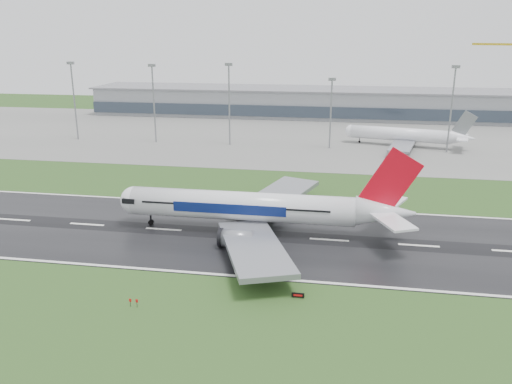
# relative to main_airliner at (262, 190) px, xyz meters

# --- Properties ---
(ground) EXTENTS (520.00, 520.00, 0.00)m
(ground) POSITION_rel_main_airliner_xyz_m (-3.82, -2.56, -10.51)
(ground) COLOR #244419
(ground) RESTS_ON ground
(runway) EXTENTS (400.00, 45.00, 0.10)m
(runway) POSITION_rel_main_airliner_xyz_m (-3.82, -2.56, -10.46)
(runway) COLOR black
(runway) RESTS_ON ground
(apron) EXTENTS (400.00, 130.00, 0.08)m
(apron) POSITION_rel_main_airliner_xyz_m (-3.82, 122.44, -10.47)
(apron) COLOR slate
(apron) RESTS_ON ground
(terminal) EXTENTS (240.00, 36.00, 15.00)m
(terminal) POSITION_rel_main_airliner_xyz_m (-3.82, 182.44, -3.01)
(terminal) COLOR gray
(terminal) RESTS_ON ground
(main_airliner) EXTENTS (70.54, 67.18, 20.81)m
(main_airliner) POSITION_rel_main_airliner_xyz_m (0.00, 0.00, 0.00)
(main_airliner) COLOR silver
(main_airliner) RESTS_ON runway
(parked_airliner) EXTENTS (62.78, 59.98, 15.64)m
(parked_airliner) POSITION_rel_main_airliner_xyz_m (43.77, 106.85, -2.61)
(parked_airliner) COLOR white
(parked_airliner) RESTS_ON apron
(runway_sign) EXTENTS (2.31, 0.45, 1.04)m
(runway_sign) POSITION_rel_main_airliner_xyz_m (11.53, -31.03, -9.99)
(runway_sign) COLOR black
(runway_sign) RESTS_ON ground
(floodmast_0) EXTENTS (0.64, 0.64, 32.74)m
(floodmast_0) POSITION_rel_main_airliner_xyz_m (-98.93, 97.44, 5.87)
(floodmast_0) COLOR gray
(floodmast_0) RESTS_ON ground
(floodmast_1) EXTENTS (0.64, 0.64, 32.12)m
(floodmast_1) POSITION_rel_main_airliner_xyz_m (-62.31, 97.44, 5.56)
(floodmast_1) COLOR gray
(floodmast_1) RESTS_ON ground
(floodmast_2) EXTENTS (0.64, 0.64, 32.83)m
(floodmast_2) POSITION_rel_main_airliner_xyz_m (-29.31, 97.44, 5.91)
(floodmast_2) COLOR gray
(floodmast_2) RESTS_ON ground
(floodmast_3) EXTENTS (0.64, 0.64, 27.47)m
(floodmast_3) POSITION_rel_main_airliner_xyz_m (12.82, 97.44, 3.23)
(floodmast_3) COLOR gray
(floodmast_3) RESTS_ON ground
(floodmast_4) EXTENTS (0.64, 0.64, 32.82)m
(floodmast_4) POSITION_rel_main_airliner_xyz_m (59.30, 97.44, 5.91)
(floodmast_4) COLOR gray
(floodmast_4) RESTS_ON ground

